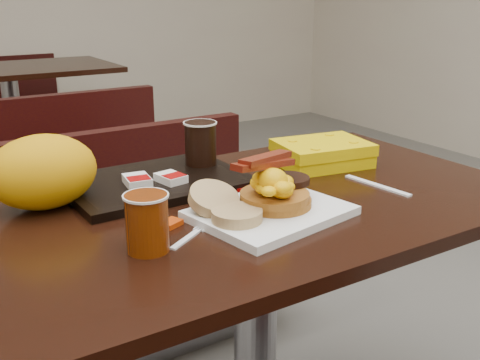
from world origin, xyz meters
TOP-DOWN VIEW (x-y plane):
  - table_near at (0.00, 0.00)m, footprint 1.20×0.70m
  - bench_near_n at (0.00, 0.70)m, footprint 1.00×0.46m
  - table_far at (0.00, 2.60)m, footprint 1.20×0.70m
  - bench_far_s at (0.00, 1.90)m, footprint 1.00×0.46m
  - platter at (-0.03, -0.10)m, footprint 0.33×0.27m
  - pancake_stack at (-0.01, -0.08)m, footprint 0.16×0.16m
  - sausage_patty at (0.04, -0.06)m, footprint 0.09×0.09m
  - scrambled_eggs at (-0.03, -0.10)m, footprint 0.12×0.11m
  - bacon_strips at (-0.03, -0.08)m, footprint 0.18×0.12m
  - muffin_bottom at (-0.12, -0.11)m, footprint 0.12×0.12m
  - muffin_top at (-0.13, -0.04)m, footprint 0.11×0.11m
  - coffee_cup_near at (-0.30, -0.11)m, footprint 0.09×0.09m
  - fork at (-0.23, -0.11)m, footprint 0.12×0.09m
  - knife at (0.29, -0.07)m, footprint 0.03×0.18m
  - condiment_syrup at (-0.22, -0.03)m, footprint 0.05×0.04m
  - condiment_ketchup at (0.00, 0.07)m, footprint 0.05×0.05m
  - tray at (-0.15, 0.20)m, footprint 0.41×0.29m
  - hashbrown_sleeve_left at (-0.20, 0.18)m, footprint 0.06×0.08m
  - hashbrown_sleeve_right at (-0.13, 0.16)m, footprint 0.06×0.07m
  - coffee_cup_far at (-0.00, 0.25)m, footprint 0.08×0.08m
  - clamshell at (0.29, 0.13)m, footprint 0.25×0.20m
  - paper_bag at (-0.40, 0.20)m, footprint 0.22×0.17m

SIDE VIEW (x-z plane):
  - bench_near_n at x=0.00m, z-range 0.00..0.72m
  - bench_far_s at x=0.00m, z-range 0.00..0.72m
  - table_near at x=0.00m, z-range 0.00..0.75m
  - table_far at x=0.00m, z-range 0.00..0.75m
  - fork at x=-0.23m, z-range 0.75..0.75m
  - knife at x=0.29m, z-range 0.75..0.75m
  - condiment_ketchup at x=0.00m, z-range 0.75..0.76m
  - condiment_syrup at x=-0.22m, z-range 0.75..0.76m
  - platter at x=-0.03m, z-range 0.75..0.77m
  - tray at x=-0.15m, z-range 0.75..0.77m
  - hashbrown_sleeve_right at x=-0.13m, z-range 0.77..0.79m
  - muffin_bottom at x=-0.12m, z-range 0.77..0.79m
  - hashbrown_sleeve_left at x=-0.20m, z-range 0.77..0.79m
  - clamshell at x=0.29m, z-range 0.75..0.81m
  - pancake_stack at x=-0.01m, z-range 0.77..0.80m
  - muffin_top at x=-0.13m, z-range 0.76..0.82m
  - coffee_cup_near at x=-0.30m, z-range 0.75..0.85m
  - sausage_patty at x=0.04m, z-range 0.80..0.81m
  - coffee_cup_far at x=0.00m, z-range 0.77..0.88m
  - scrambled_eggs at x=-0.03m, z-range 0.80..0.85m
  - paper_bag at x=-0.40m, z-range 0.75..0.90m
  - bacon_strips at x=-0.03m, z-range 0.85..0.86m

